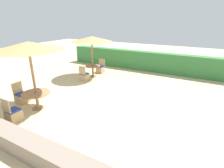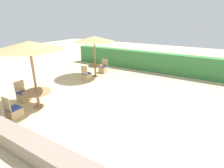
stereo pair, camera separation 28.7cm
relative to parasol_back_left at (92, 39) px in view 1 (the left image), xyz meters
name	(u,v)px [view 1 (the left image)]	position (x,y,z in m)	size (l,w,h in m)	color
ground_plane	(105,108)	(2.92, -3.36, -2.38)	(40.00, 40.00, 0.00)	#D1BA8C
hedge_row	(152,62)	(2.92, 3.13, -1.70)	(13.00, 0.70, 1.35)	#387A3D
stone_border	(40,153)	(2.92, -6.65, -2.11)	(10.00, 0.56, 0.53)	gray
parasol_back_left	(92,39)	(0.00, 0.00, 0.00)	(2.53, 2.53, 2.55)	#93704C
round_table_back_left	(93,68)	(0.00, 0.00, -1.84)	(0.94, 0.94, 0.72)	#93704C
patio_chair_back_left_south	(84,76)	(0.00, -0.90, -2.11)	(0.46, 0.46, 0.93)	tan
patio_chair_back_left_north	(100,69)	(-0.01, 0.93, -2.11)	(0.46, 0.46, 0.93)	tan
parasol_front_left	(28,46)	(0.44, -4.70, 0.21)	(2.61, 2.61, 2.76)	#93704C
round_table_front_left	(36,96)	(0.44, -4.70, -1.81)	(1.12, 1.12, 0.71)	#93704C
patio_chair_front_left_west	(22,97)	(-0.62, -4.67, -2.11)	(0.46, 0.46, 0.93)	tan
patio_chair_front_left_south	(13,114)	(0.45, -5.77, -2.11)	(0.46, 0.46, 0.93)	tan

